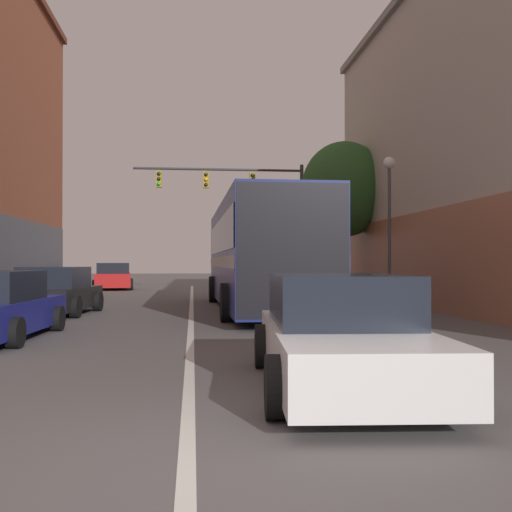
% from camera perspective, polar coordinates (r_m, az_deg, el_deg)
% --- Properties ---
extents(ground_plane, '(160.00, 160.00, 0.00)m').
position_cam_1_polar(ground_plane, '(4.82, -6.62, -19.09)').
color(ground_plane, '#565454').
extents(lane_center_line, '(0.14, 40.75, 0.01)m').
position_cam_1_polar(lane_center_line, '(19.01, -6.18, -5.22)').
color(lane_center_line, silver).
rests_on(lane_center_line, ground_plane).
extents(bus, '(3.03, 12.57, 3.36)m').
position_cam_1_polar(bus, '(19.37, 0.29, 0.44)').
color(bus, navy).
rests_on(bus, ground_plane).
extents(hatchback_foreground, '(2.26, 4.72, 1.38)m').
position_cam_1_polar(hatchback_foreground, '(7.51, 8.06, -7.31)').
color(hatchback_foreground, silver).
rests_on(hatchback_foreground, ground_plane).
extents(parked_car_left_mid, '(2.53, 4.76, 1.51)m').
position_cam_1_polar(parked_car_left_mid, '(35.13, -13.42, -1.95)').
color(parked_car_left_mid, red).
rests_on(parked_car_left_mid, ground_plane).
extents(parked_car_left_far, '(2.32, 4.00, 1.40)m').
position_cam_1_polar(parked_car_left_far, '(18.56, -18.52, -3.28)').
color(parked_car_left_far, black).
rests_on(parked_car_left_far, ground_plane).
extents(traffic_signal_gantry, '(8.37, 0.36, 6.40)m').
position_cam_1_polar(traffic_signal_gantry, '(29.61, -0.97, 5.68)').
color(traffic_signal_gantry, '#333338').
rests_on(traffic_signal_gantry, ground_plane).
extents(street_lamp, '(0.37, 0.37, 4.79)m').
position_cam_1_polar(street_lamp, '(18.93, 12.58, 4.10)').
color(street_lamp, '#47474C').
rests_on(street_lamp, ground_plane).
extents(street_tree_near, '(3.75, 3.38, 6.78)m').
position_cam_1_polar(street_tree_near, '(26.36, 8.42, 6.30)').
color(street_tree_near, brown).
rests_on(street_tree_near, ground_plane).
extents(street_tree_far, '(3.24, 2.91, 6.34)m').
position_cam_1_polar(street_tree_far, '(26.72, 7.87, 5.85)').
color(street_tree_far, brown).
rests_on(street_tree_far, ground_plane).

